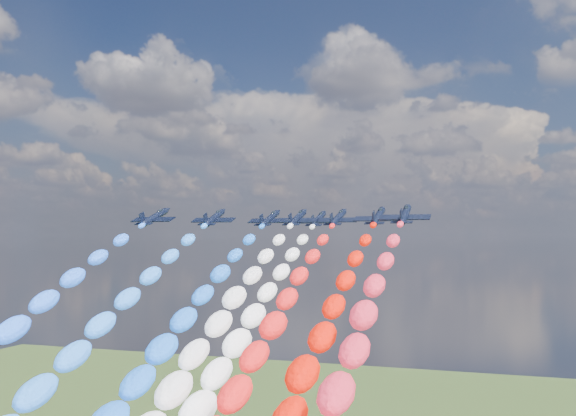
% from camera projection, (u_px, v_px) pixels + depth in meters
% --- Properties ---
extents(jet_0, '(10.20, 13.41, 6.89)m').
position_uv_depth(jet_0, '(154.00, 217.00, 142.20)').
color(jet_0, black).
extents(jet_1, '(9.67, 13.04, 6.89)m').
position_uv_depth(jet_1, '(214.00, 218.00, 147.41)').
color(jet_1, black).
extents(trail_1, '(5.69, 102.16, 53.52)m').
position_uv_depth(trail_1, '(55.00, 390.00, 95.93)').
color(trail_1, '#2B78ED').
extents(jet_2, '(10.16, 13.39, 6.89)m').
position_uv_depth(jet_2, '(270.00, 219.00, 154.13)').
color(jet_2, black).
extents(trail_2, '(5.69, 102.16, 53.52)m').
position_uv_depth(trail_2, '(148.00, 380.00, 102.65)').
color(trail_2, blue).
extents(jet_3, '(9.85, 13.17, 6.89)m').
position_uv_depth(jet_3, '(297.00, 218.00, 148.97)').
color(jet_3, black).
extents(trail_3, '(5.69, 102.16, 53.52)m').
position_uv_depth(trail_3, '(184.00, 388.00, 97.49)').
color(trail_3, white).
extents(jet_4, '(9.52, 12.93, 6.89)m').
position_uv_depth(jet_4, '(318.00, 219.00, 159.94)').
color(jet_4, black).
extents(trail_4, '(5.69, 102.16, 53.52)m').
position_uv_depth(trail_4, '(227.00, 372.00, 108.46)').
color(trail_4, white).
extents(jet_5, '(10.14, 13.37, 6.89)m').
position_uv_depth(jet_5, '(338.00, 218.00, 146.96)').
color(jet_5, black).
extents(trail_5, '(5.69, 102.16, 53.52)m').
position_uv_depth(trail_5, '(244.00, 391.00, 95.48)').
color(trail_5, red).
extents(jet_6, '(9.47, 12.89, 6.89)m').
position_uv_depth(jet_6, '(378.00, 216.00, 134.80)').
color(jet_6, black).
extents(trail_6, '(5.69, 102.16, 53.52)m').
position_uv_depth(trail_6, '(296.00, 414.00, 83.31)').
color(trail_6, red).
extents(jet_7, '(9.62, 13.00, 6.89)m').
position_uv_depth(jet_7, '(405.00, 215.00, 124.08)').
color(jet_7, black).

